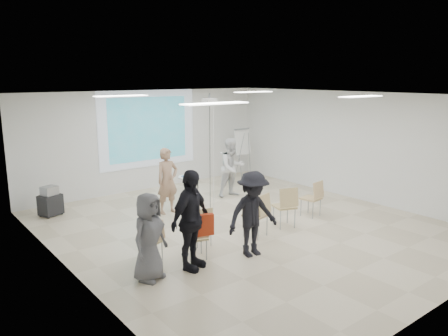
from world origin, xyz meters
TOP-DOWN VIEW (x-y plane):
  - floor at (0.00, 0.00)m, footprint 8.00×9.00m
  - ceiling at (0.00, 0.00)m, footprint 8.00×9.00m
  - wall_back at (0.00, 4.55)m, footprint 8.00×0.10m
  - wall_left at (-4.05, 0.00)m, footprint 0.10×9.00m
  - wall_right at (4.05, 0.00)m, footprint 0.10×9.00m
  - projection_halo at (0.00, 4.49)m, footprint 3.20×0.01m
  - projection_image at (0.00, 4.47)m, footprint 2.60×0.01m
  - pedestal_table at (0.09, 2.46)m, footprint 0.75×0.75m
  - player_left at (-0.86, 2.00)m, footprint 0.71×0.50m
  - player_right at (1.41, 2.22)m, footprint 0.94×0.78m
  - controller_left at (-0.68, 2.25)m, footprint 0.04×0.12m
  - controller_right at (1.23, 2.47)m, footprint 0.05×0.12m
  - chair_far_left at (-2.64, -0.43)m, footprint 0.50×0.51m
  - chair_left_mid at (-1.93, -0.83)m, footprint 0.49×0.51m
  - chair_left_inner at (-1.45, -0.32)m, footprint 0.46×0.48m
  - chair_center at (-0.22, -0.68)m, footprint 0.56×0.59m
  - chair_right_inner at (0.67, -0.63)m, footprint 0.58×0.60m
  - chair_right_far at (1.79, -0.49)m, footprint 0.49×0.52m
  - red_jacket at (-1.91, -0.98)m, footprint 0.43×0.21m
  - laptop at (-1.43, -0.23)m, footprint 0.34×0.28m
  - audience_left at (-2.24, -1.09)m, footprint 1.40×1.14m
  - audience_mid at (-0.98, -1.32)m, footprint 1.29×0.81m
  - audience_outer at (-3.03, -1.01)m, footprint 0.99×0.84m
  - flipchart_easel at (3.04, 3.67)m, footprint 0.74×0.56m
  - av_cart at (-3.27, 3.63)m, footprint 0.60×0.55m
  - ceiling_projector at (0.10, 1.49)m, footprint 0.30×0.25m
  - fluor_panel_nw at (-2.00, 2.00)m, footprint 1.20×0.30m
  - fluor_panel_ne at (2.00, 2.00)m, footprint 1.20×0.30m
  - fluor_panel_sw at (-2.00, -1.50)m, footprint 1.20×0.30m
  - fluor_panel_se at (2.00, -1.50)m, footprint 1.20×0.30m

SIDE VIEW (x-z plane):
  - floor at x=0.00m, z-range -0.10..0.00m
  - av_cart at x=-3.27m, z-range -0.03..0.71m
  - pedestal_table at x=0.09m, z-range 0.04..0.79m
  - laptop at x=-1.43m, z-range 0.42..0.45m
  - chair_far_left at x=-2.64m, z-range 0.07..0.87m
  - chair_left_inner at x=-1.45m, z-range 0.07..0.88m
  - chair_left_mid at x=-1.93m, z-range 0.08..0.91m
  - chair_right_far at x=1.79m, z-range 0.08..0.99m
  - chair_right_inner at x=0.67m, z-range 0.09..1.05m
  - chair_center at x=-0.22m, z-range 0.09..1.05m
  - red_jacket at x=-1.91m, z-range 0.52..0.92m
  - audience_outer at x=-3.03m, z-range 0.00..1.71m
  - player_right at x=1.41m, z-range 0.00..1.86m
  - audience_mid at x=-0.98m, z-range 0.00..1.89m
  - player_left at x=-0.86m, z-range 0.00..1.89m
  - audience_left at x=-2.24m, z-range 0.00..2.09m
  - controller_left at x=-0.68m, z-range 1.23..1.26m
  - controller_right at x=1.23m, z-range 1.24..1.28m
  - flipchart_easel at x=3.04m, z-range 0.41..2.12m
  - wall_back at x=0.00m, z-range 0.00..3.00m
  - wall_left at x=-4.05m, z-range 0.00..3.00m
  - wall_right at x=4.05m, z-range 0.00..3.00m
  - projection_halo at x=0.00m, z-range 0.70..3.00m
  - projection_image at x=0.00m, z-range 0.90..2.80m
  - ceiling_projector at x=0.10m, z-range 1.19..4.19m
  - fluor_panel_nw at x=-2.00m, z-range 2.96..2.98m
  - fluor_panel_ne at x=2.00m, z-range 2.96..2.98m
  - fluor_panel_sw at x=-2.00m, z-range 2.96..2.98m
  - fluor_panel_se at x=2.00m, z-range 2.96..2.98m
  - ceiling at x=0.00m, z-range 3.00..3.10m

